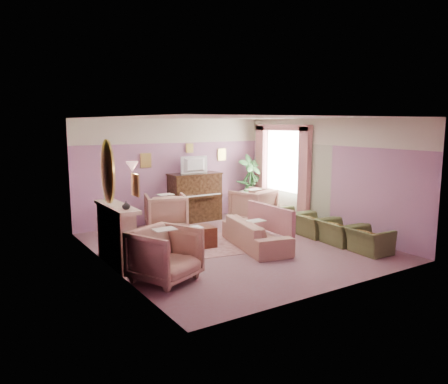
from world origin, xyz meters
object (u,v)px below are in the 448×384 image
piano (195,198)px  television (196,163)px  floral_armchair_right (253,204)px  floral_armchair_left (166,210)px  olive_chair_d (291,216)px  side_table (248,203)px  olive_chair_a (370,237)px  sofa (256,228)px  olive_chair_c (314,222)px  floral_armchair_front (165,252)px  olive_chair_b (340,229)px  coffee_table (192,238)px

piano → television: (0.00, -0.05, 0.95)m
floral_armchair_right → floral_armchair_left: bearing=167.5°
television → olive_chair_d: 2.93m
television → floral_armchair_left: (-1.12, -0.44, -1.09)m
television → side_table: 2.15m
television → olive_chair_a: (1.58, -4.58, -1.25)m
piano → side_table: bearing=-3.0°
television → sofa: size_ratio=0.39×
olive_chair_c → olive_chair_d: (0.00, 0.82, 0.00)m
floral_armchair_front → side_table: bearing=39.9°
piano → side_table: 1.78m
olive_chair_a → side_table: size_ratio=1.16×
piano → olive_chair_c: 3.40m
olive_chair_b → piano: bearing=112.5°
piano → coffee_table: 2.70m
piano → olive_chair_c: bearing=-62.1°
olive_chair_a → floral_armchair_right: bearing=95.3°
floral_armchair_right → side_table: size_ratio=1.46×
sofa → side_table: bearing=56.8°
floral_armchair_left → floral_armchair_right: 2.42m
piano → floral_armchair_left: piano is taller
coffee_table → floral_armchair_front: size_ratio=0.98×
floral_armchair_right → olive_chair_c: size_ratio=1.26×
olive_chair_c → olive_chair_d: same height
olive_chair_b → floral_armchair_right: bearing=96.9°
olive_chair_a → olive_chair_c: size_ratio=1.00×
coffee_table → olive_chair_d: (2.93, 0.12, 0.13)m
olive_chair_d → floral_armchair_left: bearing=148.0°
piano → television: 0.95m
floral_armchair_left → olive_chair_d: bearing=-32.0°
floral_armchair_left → olive_chair_a: 4.95m
sofa → floral_armchair_right: 2.42m
piano → coffee_table: bearing=-120.4°
piano → floral_armchair_front: (-2.68, -3.79, -0.14)m
floral_armchair_front → olive_chair_c: bearing=10.6°
piano → floral_armchair_left: size_ratio=1.37×
sofa → olive_chair_a: sofa is taller
floral_armchair_left → floral_armchair_right: size_ratio=1.00×
olive_chair_a → olive_chair_c: 1.64m
floral_armchair_right → floral_armchair_front: same height
olive_chair_a → olive_chair_c: same height
sofa → floral_armchair_right: bearing=54.9°
floral_armchair_left → sofa: bearing=-68.8°
sofa → side_table: 3.46m
sofa → olive_chair_b: size_ratio=2.54×
olive_chair_a → olive_chair_d: size_ratio=1.00×
olive_chair_a → side_table: 4.55m
television → olive_chair_d: size_ratio=0.99×
piano → olive_chair_d: size_ratio=1.73×
piano → olive_chair_a: 4.91m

